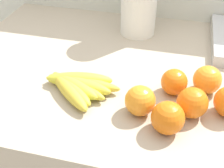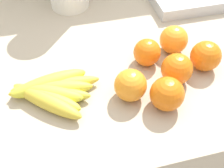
{
  "view_description": "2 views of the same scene",
  "coord_description": "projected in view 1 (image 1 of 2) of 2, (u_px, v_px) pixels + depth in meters",
  "views": [
    {
      "loc": [
        -0.08,
        -0.71,
        1.38
      ],
      "look_at": [
        -0.22,
        -0.14,
        0.94
      ],
      "focal_mm": 46.97,
      "sensor_mm": 36.0,
      "label": 1
    },
    {
      "loc": [
        -0.28,
        -0.56,
        1.38
      ],
      "look_at": [
        -0.18,
        -0.17,
        0.93
      ],
      "focal_mm": 43.99,
      "sensor_mm": 36.0,
      "label": 2
    }
  ],
  "objects": [
    {
      "name": "wall_back",
      "position": [
        191.0,
        71.0,
        1.28
      ],
      "size": [
        1.87,
        0.06,
        1.3
      ],
      "primitive_type": "cube",
      "color": "silver",
      "rests_on": "ground"
    },
    {
      "name": "banana_bunch",
      "position": [
        76.0,
        85.0,
        0.76
      ],
      "size": [
        0.21,
        0.16,
        0.04
      ],
      "color": "gold",
      "rests_on": "counter"
    },
    {
      "name": "orange_back_right",
      "position": [
        168.0,
        118.0,
        0.64
      ],
      "size": [
        0.07,
        0.07,
        0.07
      ],
      "primitive_type": "sphere",
      "color": "orange",
      "rests_on": "counter"
    },
    {
      "name": "orange_far_right",
      "position": [
        174.0,
        82.0,
        0.75
      ],
      "size": [
        0.07,
        0.07,
        0.07
      ],
      "primitive_type": "sphere",
      "color": "orange",
      "rests_on": "counter"
    },
    {
      "name": "orange_back_left",
      "position": [
        140.0,
        101.0,
        0.69
      ],
      "size": [
        0.07,
        0.07,
        0.07
      ],
      "primitive_type": "sphere",
      "color": "orange",
      "rests_on": "counter"
    },
    {
      "name": "orange_center",
      "position": [
        192.0,
        103.0,
        0.68
      ],
      "size": [
        0.07,
        0.07,
        0.07
      ],
      "primitive_type": "sphere",
      "color": "orange",
      "rests_on": "counter"
    },
    {
      "name": "orange_front",
      "position": [
        207.0,
        80.0,
        0.75
      ],
      "size": [
        0.07,
        0.07,
        0.07
      ],
      "primitive_type": "sphere",
      "color": "orange",
      "rests_on": "counter"
    }
  ]
}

